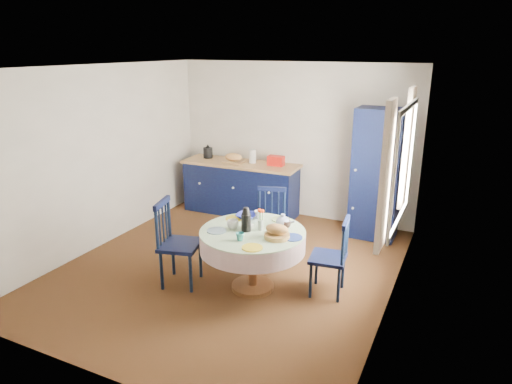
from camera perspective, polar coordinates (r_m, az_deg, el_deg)
floor at (r=5.96m, az=-3.41°, el=-9.43°), size 4.50×4.50×0.00m
ceiling at (r=5.31m, az=-3.91°, el=15.34°), size 4.50×4.50×0.00m
wall_back at (r=7.50m, az=4.74°, el=6.37°), size 4.00×0.02×2.50m
wall_left at (r=6.68m, az=-18.87°, el=4.08°), size 0.02×4.50×2.50m
wall_right at (r=4.89m, az=17.32°, el=-0.55°), size 0.02×4.50×2.50m
window at (r=5.11m, az=17.60°, el=3.39°), size 0.10×1.74×1.45m
kitchen_counter at (r=7.70m, az=-1.90°, el=0.62°), size 1.98×0.67×1.12m
pantry_cabinet at (r=6.81m, az=14.84°, el=2.13°), size 0.67×0.50×1.91m
dining_table at (r=5.22m, az=-0.31°, el=-6.09°), size 1.21×1.21×1.01m
chair_left at (r=5.46m, az=-9.89°, el=-6.23°), size 0.54×0.56×1.04m
chair_far at (r=6.08m, az=1.82°, el=-3.92°), size 0.52×0.51×0.94m
chair_right at (r=5.25m, az=9.44°, el=-7.93°), size 0.44×0.46×0.92m
mug_a at (r=5.22m, az=-2.93°, el=-4.07°), size 0.13×0.13×0.10m
mug_b at (r=4.92m, az=-2.01°, el=-5.60°), size 0.09×0.09×0.09m
mug_c at (r=5.26m, az=3.77°, el=-4.04°), size 0.11×0.11×0.09m
mug_d at (r=5.52m, az=0.34°, el=-2.84°), size 0.11×0.11×0.10m
cobalt_bowl at (r=5.53m, az=-1.16°, el=-3.04°), size 0.25×0.25×0.06m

